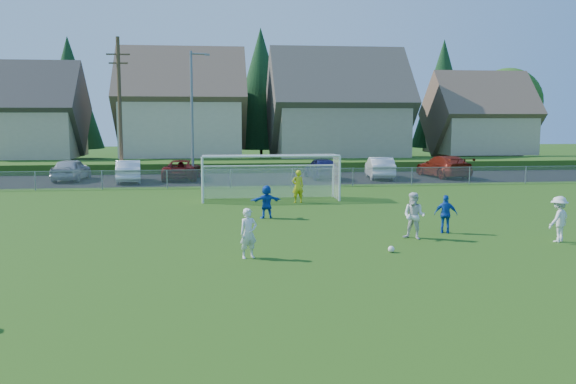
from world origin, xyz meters
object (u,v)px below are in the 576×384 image
car_b (129,171)px  car_g (444,166)px  player_blue_b (266,202)px  car_f (380,168)px  soccer_ball (391,249)px  car_e (322,168)px  soccer_goal (270,170)px  player_blue_a (446,214)px  player_white_a (248,233)px  car_a (71,170)px  player_white_b (414,216)px  car_c (182,170)px  player_white_c (559,219)px  goalkeeper (298,186)px

car_b → car_g: 23.06m
player_blue_b → car_f: (9.81, 16.65, 0.05)m
soccer_ball → car_e: 24.44m
car_g → soccer_goal: 17.85m
player_blue_a → car_e: bearing=-65.7°
soccer_ball → player_white_a: player_white_a is taller
player_blue_b → car_a: bearing=-64.0°
car_b → car_f: car_f is taller
player_white_b → car_a: player_white_b is taller
player_white_a → car_b: player_white_a is taller
car_b → car_g: car_g is taller
soccer_ball → car_c: 26.42m
player_blue_a → soccer_goal: soccer_goal is taller
soccer_goal → player_white_a: bearing=-98.2°
soccer_ball → car_f: car_f is taller
player_blue_a → car_g: bearing=-89.6°
car_e → car_f: car_f is taller
car_g → player_blue_a: bearing=62.1°
car_a → car_c: (7.78, -0.22, -0.07)m
car_b → car_g: size_ratio=0.82×
player_white_c → player_white_a: bearing=-25.5°
player_white_b → soccer_ball: bearing=-86.8°
player_white_b → goalkeeper: (-2.94, 10.09, 0.00)m
goalkeeper → soccer_goal: bearing=-56.0°
soccer_ball → player_blue_a: 4.42m
car_e → player_white_c: bearing=97.2°
goalkeeper → soccer_goal: size_ratio=0.23×
player_white_a → soccer_goal: size_ratio=0.22×
car_b → car_c: bearing=-166.6°
soccer_ball → player_blue_a: bearing=45.0°
player_white_c → car_f: (-0.23, 23.15, -0.04)m
car_c → soccer_ball: bearing=111.3°
player_white_a → car_b: size_ratio=0.35×
soccer_ball → player_white_b: (1.48, 2.10, 0.76)m
goalkeeper → car_c: size_ratio=0.34×
player_white_b → car_g: size_ratio=0.31×
car_a → player_blue_a: bearing=134.9°
soccer_goal → player_white_b: bearing=-69.6°
player_blue_a → player_blue_b: size_ratio=1.00×
soccer_ball → car_f: size_ratio=0.05×
soccer_ball → car_a: bearing=122.2°
player_white_a → car_f: player_white_a is taller
car_a → car_b: bearing=164.3°
soccer_goal → car_a: bearing=138.2°
soccer_ball → soccer_goal: soccer_goal is taller
player_white_c → player_blue_b: player_white_c is taller
player_white_b → car_b: size_ratio=0.37×
car_a → car_g: car_g is taller
goalkeeper → car_a: size_ratio=0.37×
car_e → player_white_a: bearing=70.8°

